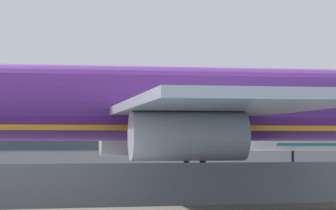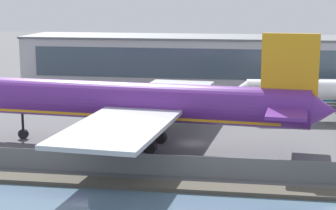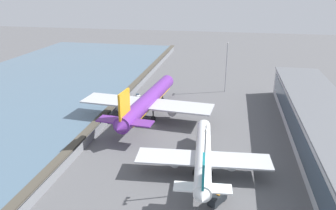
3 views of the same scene
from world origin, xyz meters
name	(u,v)px [view 1 (image 1 of 3)]	position (x,y,z in m)	size (l,w,h in m)	color
ground_plane	(245,191)	(0.00, 0.00, 0.00)	(500.00, 500.00, 0.00)	#565659
perimeter_fence	(336,184)	(0.00, -16.00, 1.38)	(280.00, 0.10, 2.77)	slate
cargo_jet_purple	(158,107)	(-8.00, -2.86, 6.66)	(58.75, 50.50, 17.43)	#602889
terminal_building	(142,128)	(4.71, 56.71, 6.19)	(106.82, 18.51, 12.36)	#B2B2B7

